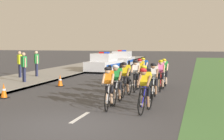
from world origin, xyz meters
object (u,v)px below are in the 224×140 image
at_px(cyclist_seventh, 136,75).
at_px(cyclist_ninth, 141,73).
at_px(cyclist_tenth, 165,73).
at_px(cyclist_third, 117,83).
at_px(police_car_second, 122,59).
at_px(traffic_cone_mid, 60,81).
at_px(cyclist_lead, 109,87).
at_px(cyclist_fourth, 145,84).
at_px(cyclist_sixth, 154,80).
at_px(police_car_nearest, 105,63).
at_px(spectator_middle, 24,65).
at_px(traffic_cone_near, 4,91).
at_px(cyclist_fifth, 126,79).
at_px(cyclist_eighth, 161,75).
at_px(spectator_back, 36,62).
at_px(spectator_closest, 20,62).
at_px(cyclist_eleventh, 144,71).
at_px(cyclist_second, 145,89).

distance_m(cyclist_seventh, cyclist_ninth, 1.34).
bearing_deg(cyclist_tenth, cyclist_third, -104.50).
bearing_deg(police_car_second, traffic_cone_mid, -89.30).
distance_m(cyclist_lead, cyclist_fourth, 1.58).
distance_m(cyclist_sixth, cyclist_seventh, 2.21).
distance_m(police_car_nearest, spectator_middle, 9.04).
xyz_separation_m(cyclist_lead, traffic_cone_near, (-4.90, 1.09, -0.48)).
distance_m(cyclist_fifth, cyclist_eighth, 2.52).
distance_m(cyclist_fifth, cyclist_tenth, 3.53).
distance_m(cyclist_seventh, traffic_cone_near, 6.07).
bearing_deg(police_car_second, cyclist_lead, -78.23).
height_order(cyclist_sixth, cyclist_tenth, same).
bearing_deg(traffic_cone_near, spectator_back, 107.78).
relative_size(police_car_nearest, traffic_cone_near, 7.10).
relative_size(cyclist_tenth, spectator_middle, 1.03).
bearing_deg(traffic_cone_near, spectator_closest, 115.05).
xyz_separation_m(cyclist_seventh, traffic_cone_near, (-5.03, -3.37, -0.48)).
bearing_deg(cyclist_sixth, cyclist_fifth, 167.72).
relative_size(cyclist_lead, cyclist_eleventh, 1.00).
xyz_separation_m(cyclist_eighth, spectator_closest, (-9.32, 2.83, 0.30)).
bearing_deg(cyclist_eighth, traffic_cone_mid, 178.03).
bearing_deg(traffic_cone_near, cyclist_third, -0.03).
relative_size(cyclist_eleventh, traffic_cone_mid, 2.68).
xyz_separation_m(cyclist_sixth, spectator_closest, (-9.30, 5.28, 0.30)).
bearing_deg(traffic_cone_near, cyclist_tenth, 38.78).
bearing_deg(spectator_middle, cyclist_eleventh, 11.05).
height_order(cyclist_eleventh, spectator_middle, spectator_middle).
relative_size(cyclist_sixth, spectator_middle, 1.03).
height_order(cyclist_fifth, cyclist_tenth, same).
distance_m(cyclist_eighth, police_car_nearest, 10.97).
bearing_deg(cyclist_lead, spectator_closest, 135.81).
distance_m(cyclist_eleventh, traffic_cone_mid, 4.64).
bearing_deg(cyclist_sixth, cyclist_second, -88.03).
bearing_deg(cyclist_eighth, cyclist_fifth, -120.28).
xyz_separation_m(cyclist_fifth, spectator_back, (-7.35, 5.93, 0.30)).
bearing_deg(traffic_cone_near, traffic_cone_mid, 79.26).
relative_size(cyclist_third, traffic_cone_near, 2.69).
height_order(cyclist_eighth, spectator_back, spectator_back).
xyz_separation_m(cyclist_fourth, traffic_cone_near, (-6.03, -0.02, -0.48)).
bearing_deg(police_car_nearest, traffic_cone_near, -92.51).
xyz_separation_m(cyclist_fifth, police_car_nearest, (-4.31, 11.62, -0.11)).
distance_m(cyclist_eleventh, traffic_cone_near, 7.76).
distance_m(cyclist_sixth, police_car_nearest, 13.13).
height_order(cyclist_eleventh, spectator_closest, spectator_closest).
distance_m(cyclist_third, spectator_back, 10.66).
bearing_deg(cyclist_tenth, spectator_middle, -177.06).
relative_size(police_car_nearest, spectator_closest, 2.71).
relative_size(cyclist_lead, police_car_second, 0.39).
bearing_deg(spectator_middle, cyclist_seventh, -10.41).
relative_size(cyclist_second, traffic_cone_mid, 2.68).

